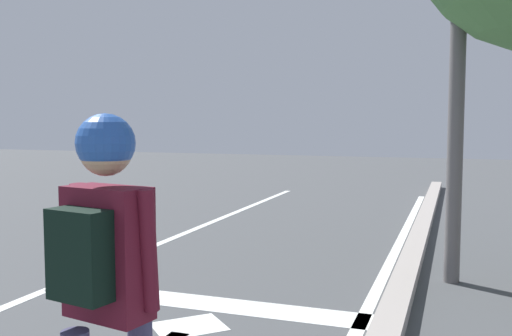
{
  "coord_description": "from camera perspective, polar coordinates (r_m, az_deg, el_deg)",
  "views": [
    {
      "loc": [
        3.45,
        2.86,
        1.68
      ],
      "look_at": [
        1.35,
        8.79,
        1.16
      ],
      "focal_mm": 39.98,
      "sensor_mm": 36.0,
      "label": 1
    }
  ],
  "objects": [
    {
      "name": "stop_bar",
      "position": [
        5.45,
        -5.45,
        -13.24
      ],
      "size": [
        3.25,
        0.4,
        0.01
      ],
      "primitive_type": "cube",
      "color": "silver",
      "rests_on": "ground"
    },
    {
      "name": "lane_arrow_head",
      "position": [
        4.87,
        -6.71,
        -15.45
      ],
      "size": [
        0.71,
        0.71,
        0.01
      ],
      "primitive_type": "cube",
      "rotation": [
        0.0,
        0.0,
        0.79
      ],
      "color": "silver",
      "rests_on": "ground"
    },
    {
      "name": "skater",
      "position": [
        2.44,
        -14.88,
        -8.92
      ],
      "size": [
        0.45,
        0.61,
        1.62
      ],
      "color": "#3D3D61",
      "rests_on": "skateboard"
    }
  ]
}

